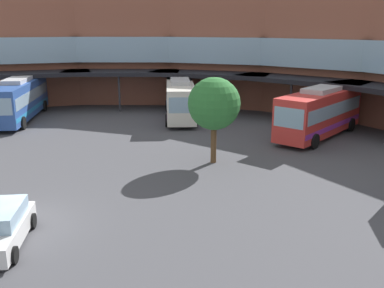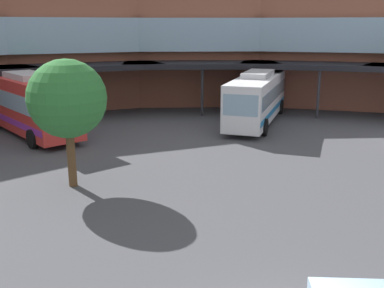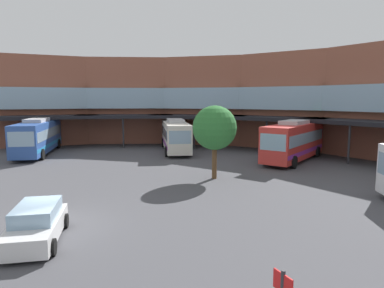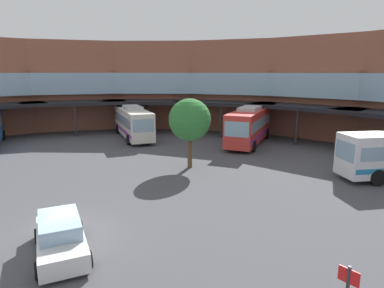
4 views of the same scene
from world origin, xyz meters
name	(u,v)px [view 1 (image 1 of 4)]	position (x,y,z in m)	size (l,w,h in m)	color
ground_plane	(21,225)	(0.00, 0.00, 0.00)	(114.80, 114.80, 0.00)	#47474C
station_building	(325,64)	(0.00, 23.52, 5.63)	(69.85, 31.50, 11.21)	#93543F
bus_0	(180,99)	(-12.55, 19.73, 1.85)	(9.68, 8.38, 3.66)	silver
bus_2	(19,99)	(-21.88, 8.24, 1.94)	(11.14, 8.97, 3.83)	#2D519E
bus_3	(320,112)	(-0.06, 23.38, 1.97)	(3.98, 10.39, 3.90)	red
parked_car	(0,228)	(1.23, -1.21, 0.74)	(4.64, 3.99, 1.53)	silver
plaza_tree	(214,104)	(-0.81, 12.63, 3.78)	(3.27, 3.27, 5.44)	brown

